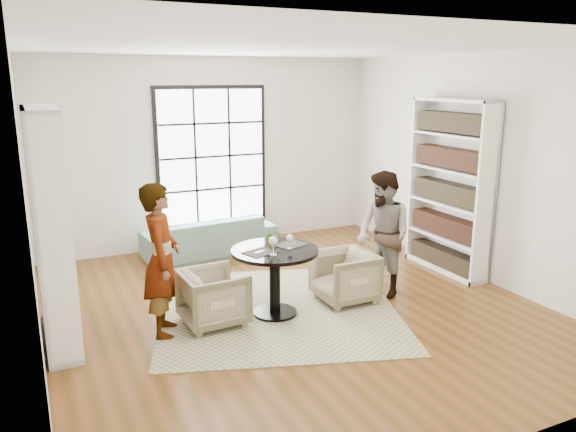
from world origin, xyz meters
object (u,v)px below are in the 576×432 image
sofa (209,236)px  wine_glass_left (273,242)px  pedestal_table (275,268)px  wine_glass_right (290,238)px  armchair_left (214,297)px  person_right (383,234)px  armchair_right (344,277)px  flower_centerpiece (273,239)px  person_left (162,260)px

sofa → wine_glass_left: (-0.13, -2.73, 0.65)m
pedestal_table → wine_glass_right: wine_glass_right is taller
armchair_left → person_right: bearing=-94.2°
armchair_left → armchair_right: 1.65m
sofa → wine_glass_left: bearing=82.0°
armchair_left → person_right: person_right is taller
wine_glass_right → flower_centerpiece: (-0.16, 0.11, -0.02)m
person_right → wine_glass_left: (-1.58, -0.20, 0.16)m
armchair_left → pedestal_table: bearing=-98.1°
pedestal_table → armchair_right: size_ratio=1.44×
person_left → flower_centerpiece: (1.26, -0.01, 0.07)m
person_right → person_left: bearing=-95.9°
armchair_left → wine_glass_right: size_ratio=4.00×
sofa → flower_centerpiece: 2.56m
armchair_left → wine_glass_left: (0.62, -0.25, 0.63)m
sofa → armchair_right: (0.91, -2.54, 0.02)m
flower_centerpiece → wine_glass_left: bearing=-112.2°
person_right → wine_glass_right: 1.33m
armchair_left → wine_glass_right: (0.88, -0.12, 0.60)m
armchair_right → person_right: bearing=90.1°
sofa → person_left: person_left is taller
sofa → person_right: 2.97m
person_left → flower_centerpiece: 1.27m
armchair_left → flower_centerpiece: size_ratio=3.31×
person_left → pedestal_table: bearing=-76.2°
armchair_left → wine_glass_left: bearing=-114.9°
wine_glass_left → flower_centerpiece: size_ratio=1.02×
person_left → wine_glass_right: (1.43, -0.12, 0.09)m
armchair_right → wine_glass_left: wine_glass_left is taller
wine_glass_right → flower_centerpiece: 0.20m
pedestal_table → wine_glass_left: wine_glass_left is taller
armchair_left → person_right: size_ratio=0.44×
armchair_left → person_left: (-0.55, 0.00, 0.51)m
person_left → person_right: bearing=-74.3°
pedestal_table → person_right: 1.50m
flower_centerpiece → person_right: bearing=-1.9°
armchair_right → person_right: 0.72m
pedestal_table → armchair_left: pedestal_table is taller
armchair_left → wine_glass_right: 1.07m
person_right → wine_glass_right: size_ratio=9.17×
armchair_right → flower_centerpiece: 1.10m
armchair_left → person_right: (2.20, -0.05, 0.47)m
wine_glass_left → flower_centerpiece: bearing=67.8°
person_left → wine_glass_left: bearing=-85.3°
armchair_left → wine_glass_right: bearing=-100.4°
person_left → wine_glass_right: bearing=-77.9°
pedestal_table → wine_glass_left: 0.42m
pedestal_table → flower_centerpiece: 0.33m
armchair_left → flower_centerpiece: (0.71, -0.01, 0.58)m
person_right → wine_glass_right: bearing=-92.0°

